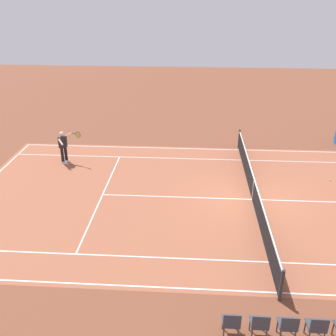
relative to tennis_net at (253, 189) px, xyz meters
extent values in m
plane|color=brown|center=(0.00, 0.00, -0.49)|extent=(60.00, 60.00, 0.00)
cube|color=#935138|center=(0.00, 0.00, -0.49)|extent=(24.20, 11.40, 0.00)
cube|color=white|center=(0.00, -5.50, -0.49)|extent=(23.80, 0.05, 0.01)
cube|color=white|center=(0.00, 5.50, -0.49)|extent=(23.80, 0.05, 0.01)
cube|color=white|center=(0.00, -4.11, -0.49)|extent=(23.80, 0.05, 0.01)
cube|color=white|center=(0.00, 4.11, -0.49)|extent=(23.80, 0.05, 0.01)
cube|color=white|center=(6.40, 0.00, -0.49)|extent=(0.05, 8.22, 0.01)
cube|color=white|center=(0.00, 0.00, -0.49)|extent=(12.80, 0.05, 0.01)
cylinder|color=#2D2D33|center=(0.00, -5.80, 0.05)|extent=(0.10, 0.10, 1.08)
cylinder|color=#2D2D33|center=(0.00, 5.80, 0.05)|extent=(0.10, 0.10, 1.08)
cube|color=black|center=(0.00, 0.00, -0.05)|extent=(0.02, 11.60, 0.88)
cube|color=white|center=(0.00, 0.00, 0.46)|extent=(0.04, 11.60, 0.06)
cube|color=white|center=(0.00, 0.00, -0.05)|extent=(0.04, 0.06, 0.88)
cylinder|color=black|center=(9.13, -3.16, -0.04)|extent=(0.15, 0.15, 0.74)
cube|color=white|center=(9.08, -3.14, -0.45)|extent=(0.30, 0.23, 0.09)
cylinder|color=black|center=(9.02, -3.38, -0.04)|extent=(0.15, 0.15, 0.74)
cube|color=white|center=(8.97, -3.35, -0.45)|extent=(0.30, 0.23, 0.09)
cube|color=black|center=(9.08, -3.27, 0.61)|extent=(0.39, 0.45, 0.56)
sphere|color=beige|center=(9.08, -3.27, 1.04)|extent=(0.23, 0.23, 0.23)
cylinder|color=beige|center=(9.05, -2.94, 0.74)|extent=(0.35, 0.36, 0.26)
cylinder|color=beige|center=(8.79, -3.43, 0.94)|extent=(0.42, 0.15, 0.30)
cylinder|color=#232326|center=(8.48, -3.34, 1.05)|extent=(0.26, 0.16, 0.04)
torus|color=#232326|center=(8.23, -3.20, 1.05)|extent=(0.29, 0.17, 0.31)
cylinder|color=#C6D84C|center=(8.23, -3.20, 1.05)|extent=(0.24, 0.13, 0.27)
sphere|color=#CCE01E|center=(-3.83, -2.02, -0.46)|extent=(0.07, 0.07, 0.07)
cylinder|color=#38383D|center=(-1.11, 6.92, -0.27)|extent=(0.04, 0.04, 0.44)
cylinder|color=#38383D|center=(-0.41, 6.92, -0.27)|extent=(0.04, 0.04, 0.44)
cylinder|color=#38383D|center=(-0.77, 6.92, -0.27)|extent=(0.04, 0.04, 0.44)
cube|color=#333842|center=(-0.59, 7.10, -0.03)|extent=(0.44, 0.44, 0.04)
cube|color=#333842|center=(-0.59, 7.30, 0.19)|extent=(0.44, 0.04, 0.40)
cylinder|color=#38383D|center=(0.29, 6.92, -0.27)|extent=(0.04, 0.04, 0.44)
cylinder|color=#38383D|center=(-0.07, 6.92, -0.27)|extent=(0.04, 0.04, 0.44)
cube|color=#333842|center=(0.11, 7.10, -0.03)|extent=(0.44, 0.44, 0.04)
cube|color=#333842|center=(0.11, 7.30, 0.19)|extent=(0.44, 0.04, 0.40)
cylinder|color=#38383D|center=(0.99, 6.92, -0.27)|extent=(0.04, 0.04, 0.44)
cylinder|color=#38383D|center=(0.63, 6.92, -0.27)|extent=(0.04, 0.04, 0.44)
cylinder|color=#38383D|center=(0.99, 7.28, -0.27)|extent=(0.04, 0.04, 0.44)
cylinder|color=#38383D|center=(0.63, 7.28, -0.27)|extent=(0.04, 0.04, 0.44)
cube|color=#333842|center=(0.81, 7.10, -0.03)|extent=(0.44, 0.44, 0.04)
cube|color=#333842|center=(0.81, 7.30, 0.19)|extent=(0.44, 0.04, 0.40)
cylinder|color=#38383D|center=(1.69, 6.92, -0.27)|extent=(0.04, 0.04, 0.44)
cylinder|color=#38383D|center=(1.33, 6.92, -0.27)|extent=(0.04, 0.04, 0.44)
cylinder|color=#38383D|center=(1.69, 7.28, -0.27)|extent=(0.04, 0.04, 0.44)
cylinder|color=#38383D|center=(1.33, 7.28, -0.27)|extent=(0.04, 0.04, 0.44)
cube|color=#333842|center=(1.51, 7.10, -0.03)|extent=(0.44, 0.44, 0.04)
cube|color=#333842|center=(1.51, 7.30, 0.19)|extent=(0.44, 0.04, 0.40)
camera|label=1|loc=(2.63, 14.34, 7.60)|focal=41.15mm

